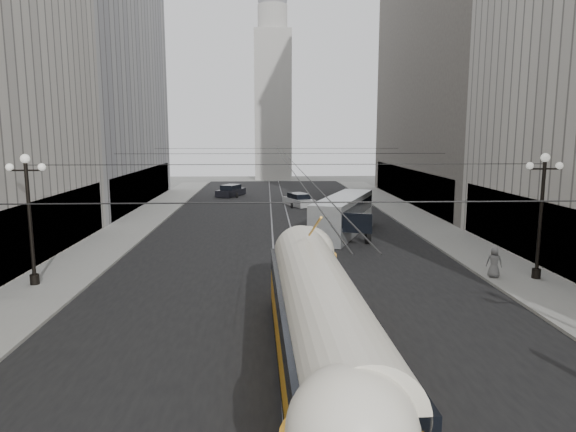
{
  "coord_description": "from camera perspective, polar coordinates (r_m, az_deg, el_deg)",
  "views": [
    {
      "loc": [
        -1.19,
        -6.88,
        7.45
      ],
      "look_at": [
        -0.34,
        13.2,
        4.24
      ],
      "focal_mm": 32.0,
      "sensor_mm": 36.0,
      "label": 1
    }
  ],
  "objects": [
    {
      "name": "road",
      "position": [
        40.1,
        -0.69,
        -1.62
      ],
      "size": [
        20.0,
        85.0,
        0.02
      ],
      "primitive_type": "cube",
      "color": "black",
      "rests_on": "ground"
    },
    {
      "name": "sidewalk_left",
      "position": [
        44.83,
        -16.35,
        -0.75
      ],
      "size": [
        4.0,
        72.0,
        0.15
      ],
      "primitive_type": "cube",
      "color": "gray",
      "rests_on": "ground"
    },
    {
      "name": "sidewalk_right",
      "position": [
        45.47,
        14.46,
        -0.54
      ],
      "size": [
        4.0,
        72.0,
        0.15
      ],
      "primitive_type": "cube",
      "color": "gray",
      "rests_on": "ground"
    },
    {
      "name": "rail_left",
      "position": [
        40.08,
        -1.76,
        -1.63
      ],
      "size": [
        0.12,
        85.0,
        0.04
      ],
      "primitive_type": "cube",
      "color": "gray",
      "rests_on": "ground"
    },
    {
      "name": "rail_right",
      "position": [
        40.13,
        0.38,
        -1.61
      ],
      "size": [
        0.12,
        85.0,
        0.04
      ],
      "primitive_type": "cube",
      "color": "gray",
      "rests_on": "ground"
    },
    {
      "name": "building_left_far",
      "position": [
        58.42,
        -22.0,
        15.19
      ],
      "size": [
        12.6,
        28.6,
        28.6
      ],
      "color": "#999999",
      "rests_on": "ground"
    },
    {
      "name": "building_right_far",
      "position": [
        59.49,
        19.35,
        17.16
      ],
      "size": [
        12.6,
        32.6,
        32.6
      ],
      "color": "#514C47",
      "rests_on": "ground"
    },
    {
      "name": "distant_tower",
      "position": [
        87.22,
        -1.7,
        14.03
      ],
      "size": [
        6.0,
        6.0,
        31.36
      ],
      "color": "#B2AFA8",
      "rests_on": "ground"
    },
    {
      "name": "lamppost_left_mid",
      "position": [
        27.62,
        -26.81,
        0.39
      ],
      "size": [
        1.86,
        0.44,
        6.37
      ],
      "color": "black",
      "rests_on": "sidewalk_left"
    },
    {
      "name": "lamppost_right_mid",
      "position": [
        28.69,
        26.32,
        0.72
      ],
      "size": [
        1.86,
        0.44,
        6.37
      ],
      "color": "black",
      "rests_on": "sidewalk_right"
    },
    {
      "name": "catenary",
      "position": [
        38.43,
        -0.49,
        6.75
      ],
      "size": [
        25.0,
        72.0,
        0.23
      ],
      "color": "black",
      "rests_on": "ground"
    },
    {
      "name": "streetcar",
      "position": [
        16.12,
        3.58,
        -11.69
      ],
      "size": [
        2.9,
        16.22,
        3.55
      ],
      "color": "orange",
      "rests_on": "ground"
    },
    {
      "name": "city_bus",
      "position": [
        38.84,
        6.17,
        0.28
      ],
      "size": [
        6.25,
        11.51,
        2.82
      ],
      "color": "#B1B4B6",
      "rests_on": "ground"
    },
    {
      "name": "sedan_white_far",
      "position": [
        53.55,
        1.2,
        1.75
      ],
      "size": [
        3.31,
        4.65,
        1.36
      ],
      "color": "silver",
      "rests_on": "ground"
    },
    {
      "name": "sedan_dark_far",
      "position": [
        62.51,
        -6.37,
        2.77
      ],
      "size": [
        3.54,
        4.83,
        1.41
      ],
      "color": "black",
      "rests_on": "ground"
    },
    {
      "name": "pedestrian_sidewalk_right",
      "position": [
        28.5,
        21.94,
        -4.77
      ],
      "size": [
        0.9,
        0.73,
        1.6
      ],
      "primitive_type": "imported",
      "rotation": [
        0.0,
        0.0,
        2.76
      ],
      "color": "slate",
      "rests_on": "sidewalk_right"
    }
  ]
}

